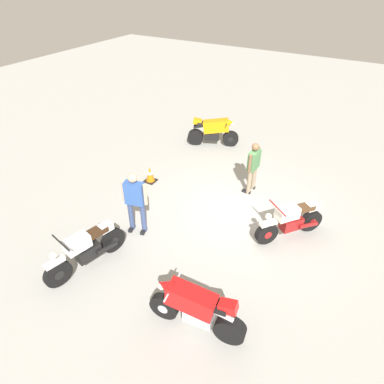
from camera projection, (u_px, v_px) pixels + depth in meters
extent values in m
plane|color=#9E9E99|center=(237.00, 210.00, 9.64)|extent=(40.00, 40.00, 0.00)
cylinder|color=black|center=(165.00, 306.00, 6.63)|extent=(0.24, 0.62, 0.60)
cylinder|color=black|center=(230.00, 330.00, 6.21)|extent=(0.30, 0.63, 0.60)
cylinder|color=silver|center=(165.00, 306.00, 6.63)|extent=(0.21, 0.23, 0.21)
cylinder|color=silver|center=(230.00, 330.00, 6.21)|extent=(0.21, 0.23, 0.21)
cube|color=silver|center=(199.00, 315.00, 6.35)|extent=(0.35, 0.59, 0.32)
cube|color=red|center=(191.00, 299.00, 6.17)|extent=(0.49, 1.03, 0.57)
cone|color=red|center=(166.00, 285.00, 6.24)|extent=(0.39, 0.40, 0.39)
cube|color=black|center=(212.00, 304.00, 6.00)|extent=(0.34, 0.63, 0.12)
cube|color=red|center=(228.00, 307.00, 5.86)|extent=(0.27, 0.37, 0.23)
cylinder|color=silver|center=(226.00, 308.00, 6.04)|extent=(0.14, 0.40, 0.17)
cylinder|color=silver|center=(223.00, 316.00, 5.92)|extent=(0.14, 0.40, 0.17)
cylinder|color=silver|center=(172.00, 287.00, 6.19)|extent=(0.70, 0.13, 0.04)
sphere|color=silver|center=(162.00, 286.00, 6.30)|extent=(0.16, 0.16, 0.16)
cylinder|color=black|center=(231.00, 139.00, 12.80)|extent=(0.39, 0.61, 0.60)
cylinder|color=black|center=(195.00, 137.00, 12.91)|extent=(0.45, 0.64, 0.60)
cylinder|color=black|center=(231.00, 139.00, 12.80)|extent=(0.25, 0.27, 0.21)
cylinder|color=black|center=(195.00, 137.00, 12.91)|extent=(0.25, 0.27, 0.21)
cube|color=black|center=(212.00, 135.00, 12.80)|extent=(0.49, 0.63, 0.32)
cube|color=orange|center=(216.00, 126.00, 12.56)|extent=(0.73, 1.05, 0.57)
cone|color=orange|center=(230.00, 123.00, 12.43)|extent=(0.46, 0.46, 0.39)
cube|color=black|center=(206.00, 124.00, 12.56)|extent=(0.48, 0.65, 0.12)
cube|color=orange|center=(198.00, 121.00, 12.54)|extent=(0.34, 0.41, 0.23)
cylinder|color=black|center=(199.00, 127.00, 12.57)|extent=(0.24, 0.40, 0.17)
cylinder|color=black|center=(199.00, 125.00, 12.70)|extent=(0.24, 0.40, 0.17)
cylinder|color=black|center=(227.00, 122.00, 12.43)|extent=(0.65, 0.32, 0.04)
sphere|color=silver|center=(232.00, 124.00, 12.45)|extent=(0.16, 0.16, 0.16)
cylinder|color=black|center=(58.00, 274.00, 7.29)|extent=(0.65, 0.26, 0.64)
cylinder|color=black|center=(113.00, 240.00, 8.16)|extent=(0.65, 0.26, 0.64)
cylinder|color=black|center=(58.00, 274.00, 7.29)|extent=(0.25, 0.19, 0.22)
cylinder|color=black|center=(113.00, 240.00, 8.16)|extent=(0.25, 0.19, 0.22)
cube|color=black|center=(88.00, 252.00, 7.69)|extent=(0.61, 0.40, 0.32)
cube|color=silver|center=(77.00, 244.00, 7.35)|extent=(0.62, 0.44, 0.30)
cube|color=silver|center=(54.00, 263.00, 7.09)|extent=(0.46, 0.25, 0.08)
cube|color=#382314|center=(94.00, 233.00, 7.60)|extent=(0.64, 0.39, 0.12)
cube|color=silver|center=(106.00, 227.00, 7.80)|extent=(0.36, 0.28, 0.18)
cylinder|color=black|center=(107.00, 248.00, 7.87)|extent=(0.57, 0.23, 0.16)
cylinder|color=black|center=(61.00, 243.00, 7.00)|extent=(0.19, 0.69, 0.04)
sphere|color=silver|center=(53.00, 255.00, 6.99)|extent=(0.16, 0.16, 0.16)
cylinder|color=black|center=(266.00, 233.00, 8.39)|extent=(0.57, 0.50, 0.60)
cylinder|color=black|center=(311.00, 221.00, 8.80)|extent=(0.57, 0.50, 0.60)
cylinder|color=maroon|center=(266.00, 233.00, 8.39)|extent=(0.28, 0.27, 0.21)
cylinder|color=maroon|center=(311.00, 221.00, 8.80)|extent=(0.28, 0.27, 0.21)
cube|color=maroon|center=(291.00, 223.00, 8.55)|extent=(0.61, 0.57, 0.32)
cube|color=white|center=(287.00, 213.00, 8.26)|extent=(0.64, 0.60, 0.30)
cube|color=white|center=(268.00, 223.00, 8.20)|extent=(0.44, 0.40, 0.08)
cube|color=#4C331E|center=(303.00, 208.00, 8.39)|extent=(0.63, 0.58, 0.12)
cube|color=white|center=(312.00, 206.00, 8.49)|extent=(0.39, 0.37, 0.18)
cylinder|color=maroon|center=(308.00, 225.00, 8.57)|extent=(0.51, 0.43, 0.16)
cylinder|color=maroon|center=(277.00, 208.00, 8.02)|extent=(0.46, 0.57, 0.04)
sphere|color=silver|center=(268.00, 216.00, 8.07)|extent=(0.16, 0.16, 0.16)
cylinder|color=#384772|center=(131.00, 216.00, 8.75)|extent=(0.16, 0.16, 0.87)
cube|color=black|center=(132.00, 228.00, 8.93)|extent=(0.28, 0.16, 0.08)
cylinder|color=#384772|center=(143.00, 218.00, 8.67)|extent=(0.16, 0.16, 0.87)
cube|color=black|center=(144.00, 231.00, 8.85)|extent=(0.28, 0.16, 0.08)
cube|color=#3359A5|center=(134.00, 193.00, 8.29)|extent=(0.33, 0.53, 0.62)
cylinder|color=#D8AD8C|center=(124.00, 191.00, 8.34)|extent=(0.11, 0.11, 0.58)
cylinder|color=#D8AD8C|center=(145.00, 195.00, 8.21)|extent=(0.11, 0.11, 0.58)
sphere|color=#D8AD8C|center=(133.00, 178.00, 8.03)|extent=(0.24, 0.24, 0.24)
cylinder|color=gray|center=(254.00, 177.00, 10.33)|extent=(0.14, 0.14, 0.81)
cube|color=black|center=(251.00, 187.00, 10.57)|extent=(0.12, 0.27, 0.08)
cylinder|color=gray|center=(249.00, 182.00, 10.11)|extent=(0.14, 0.14, 0.81)
cube|color=black|center=(246.00, 191.00, 10.35)|extent=(0.12, 0.27, 0.08)
cube|color=#4C7F4C|center=(254.00, 160.00, 9.83)|extent=(0.47, 0.25, 0.57)
cylinder|color=brown|center=(258.00, 156.00, 10.00)|extent=(0.10, 0.10, 0.54)
cylinder|color=brown|center=(250.00, 163.00, 9.63)|extent=(0.10, 0.10, 0.54)
sphere|color=brown|center=(256.00, 147.00, 9.58)|extent=(0.22, 0.22, 0.22)
cube|color=black|center=(151.00, 181.00, 10.90)|extent=(0.36, 0.36, 0.03)
cone|color=orange|center=(150.00, 174.00, 10.75)|extent=(0.28, 0.28, 0.50)
cylinder|color=white|center=(150.00, 173.00, 10.72)|extent=(0.19, 0.19, 0.08)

